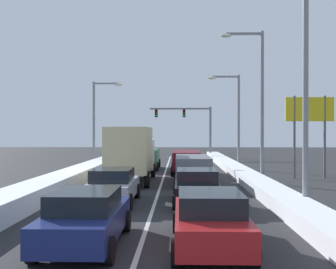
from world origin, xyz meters
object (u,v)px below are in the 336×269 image
object	(u,v)px
suv_gray_right_lane_third	(193,167)
sedan_black_right_lane_second	(196,187)
street_lamp_right_far	(234,112)
roadside_sign_right	(310,118)
sedan_red_right_lane_nearest	(210,219)
street_lamp_right_mid	(257,93)
sedan_navy_center_lane_nearest	(86,218)
street_lamp_right_near	(296,79)
sedan_silver_center_lane_second	(113,186)
suv_maroon_right_lane_fourth	(186,160)
box_truck_center_lane_third	(132,151)
traffic_light_gantry	(191,121)
suv_green_center_lane_fourth	(146,157)
street_lamp_left_mid	(98,115)

from	to	relation	value
suv_gray_right_lane_third	sedan_black_right_lane_second	bearing A→B (deg)	-90.54
street_lamp_right_far	roadside_sign_right	xyz separation A→B (m)	(4.10, -6.50, -0.69)
sedan_red_right_lane_nearest	sedan_black_right_lane_second	bearing A→B (deg)	90.60
sedan_red_right_lane_nearest	street_lamp_right_far	size ratio (longest dim) A/B	0.57
street_lamp_right_mid	roadside_sign_right	world-z (taller)	street_lamp_right_mid
suv_gray_right_lane_third	sedan_navy_center_lane_nearest	distance (m)	13.11
street_lamp_right_near	sedan_black_right_lane_second	bearing A→B (deg)	159.09
sedan_silver_center_lane_second	suv_maroon_right_lane_fourth	bearing A→B (deg)	74.51
sedan_black_right_lane_second	suv_gray_right_lane_third	bearing A→B (deg)	89.46
box_truck_center_lane_third	street_lamp_right_far	size ratio (longest dim) A/B	0.92
sedan_black_right_lane_second	street_lamp_right_far	distance (m)	17.24
sedan_red_right_lane_nearest	street_lamp_right_mid	bearing A→B (deg)	74.21
sedan_silver_center_lane_second	street_lamp_right_far	bearing A→B (deg)	65.31
traffic_light_gantry	street_lamp_right_mid	xyz separation A→B (m)	(3.20, -24.44, 0.93)
suv_gray_right_lane_third	sedan_silver_center_lane_second	size ratio (longest dim) A/B	1.09
box_truck_center_lane_third	roadside_sign_right	xyz separation A→B (m)	(11.58, 2.36, 2.12)
suv_maroon_right_lane_fourth	box_truck_center_lane_third	distance (m)	6.00
traffic_light_gantry	suv_green_center_lane_fourth	bearing A→B (deg)	-104.96
sedan_red_right_lane_nearest	sedan_black_right_lane_second	distance (m)	6.39
suv_gray_right_lane_third	street_lamp_right_near	size ratio (longest dim) A/B	0.57
sedan_black_right_lane_second	box_truck_center_lane_third	world-z (taller)	box_truck_center_lane_third
suv_gray_right_lane_third	traffic_light_gantry	size ratio (longest dim) A/B	0.65
sedan_red_right_lane_nearest	sedan_black_right_lane_second	world-z (taller)	same
roadside_sign_right	suv_green_center_lane_fourth	bearing A→B (deg)	151.03
sedan_navy_center_lane_nearest	suv_green_center_lane_fourth	xyz separation A→B (m)	(-0.17, 22.41, 0.25)
sedan_red_right_lane_nearest	street_lamp_right_far	distance (m)	23.38
traffic_light_gantry	street_lamp_right_far	distance (m)	15.85
street_lamp_left_mid	suv_gray_right_lane_third	bearing A→B (deg)	-56.22
street_lamp_right_far	suv_gray_right_lane_third	bearing A→B (deg)	-110.87
suv_maroon_right_lane_fourth	traffic_light_gantry	xyz separation A→B (m)	(1.00, 19.56, 3.48)
sedan_silver_center_lane_second	street_lamp_right_mid	bearing A→B (deg)	43.89
street_lamp_left_mid	roadside_sign_right	distance (m)	17.94
sedan_black_right_lane_second	suv_maroon_right_lane_fourth	world-z (taller)	suv_maroon_right_lane_fourth
suv_green_center_lane_fourth	street_lamp_right_mid	bearing A→B (deg)	-49.56
sedan_black_right_lane_second	street_lamp_right_mid	distance (m)	9.65
sedan_silver_center_lane_second	street_lamp_right_mid	size ratio (longest dim) A/B	0.49
street_lamp_right_mid	street_lamp_right_near	bearing A→B (deg)	-91.27
street_lamp_right_far	street_lamp_left_mid	size ratio (longest dim) A/B	1.04
sedan_red_right_lane_nearest	box_truck_center_lane_third	xyz separation A→B (m)	(-3.70, 13.88, 1.14)
suv_green_center_lane_fourth	street_lamp_right_far	xyz separation A→B (m)	(7.27, 0.20, 3.70)
sedan_red_right_lane_nearest	sedan_navy_center_lane_nearest	distance (m)	3.33
sedan_red_right_lane_nearest	suv_gray_right_lane_third	distance (m)	12.80
suv_gray_right_lane_third	street_lamp_right_mid	size ratio (longest dim) A/B	0.53
street_lamp_right_near	traffic_light_gantry	bearing A→B (deg)	95.14
sedan_red_right_lane_nearest	sedan_black_right_lane_second	size ratio (longest dim) A/B	1.00
sedan_silver_center_lane_second	street_lamp_left_mid	size ratio (longest dim) A/B	0.60
suv_gray_right_lane_third	street_lamp_right_far	world-z (taller)	street_lamp_right_far
sedan_black_right_lane_second	street_lamp_right_near	xyz separation A→B (m)	(3.78, -1.45, 4.37)
street_lamp_right_near	street_lamp_left_mid	world-z (taller)	street_lamp_right_near
sedan_black_right_lane_second	suv_green_center_lane_fourth	size ratio (longest dim) A/B	0.92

